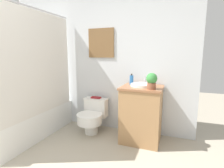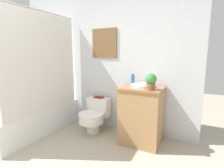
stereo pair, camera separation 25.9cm
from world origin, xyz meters
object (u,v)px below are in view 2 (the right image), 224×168
(book_on_tank, at_px, (99,97))
(toilet, at_px, (95,115))
(potted_plant, at_px, (151,81))
(sink, at_px, (143,85))
(soap_bottle, at_px, (133,80))

(book_on_tank, bearing_deg, toilet, -90.00)
(potted_plant, bearing_deg, toilet, 170.70)
(sink, relative_size, potted_plant, 1.74)
(sink, relative_size, soap_bottle, 2.26)
(soap_bottle, relative_size, potted_plant, 0.77)
(book_on_tank, bearing_deg, sink, -8.72)
(sink, distance_m, book_on_tank, 0.90)
(sink, bearing_deg, book_on_tank, 171.28)
(toilet, relative_size, soap_bottle, 3.27)
(soap_bottle, bearing_deg, potted_plant, -36.66)
(soap_bottle, xyz_separation_m, book_on_tank, (-0.65, 0.05, -0.36))
(soap_bottle, distance_m, book_on_tank, 0.74)
(soap_bottle, height_order, book_on_tank, soap_bottle)
(sink, xyz_separation_m, soap_bottle, (-0.19, 0.08, 0.06))
(toilet, relative_size, book_on_tank, 3.35)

